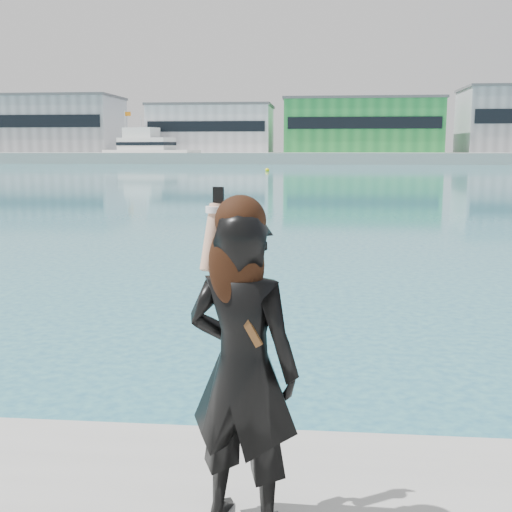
{
  "coord_description": "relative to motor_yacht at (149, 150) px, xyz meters",
  "views": [
    {
      "loc": [
        -0.25,
        -3.24,
        2.75
      ],
      "look_at": [
        -0.62,
        0.57,
        2.1
      ],
      "focal_mm": 45.0,
      "sensor_mm": 36.0,
      "label": 1
    }
  ],
  "objects": [
    {
      "name": "far_quay",
      "position": [
        32.48,
        12.66,
        -1.46
      ],
      "size": [
        320.0,
        40.0,
        2.0
      ],
      "primitive_type": "cube",
      "color": "#9E9E99",
      "rests_on": "ground"
    },
    {
      "name": "warehouse_grey_left",
      "position": [
        -22.52,
        10.64,
        5.3
      ],
      "size": [
        26.52,
        16.36,
        11.5
      ],
      "color": "gray",
      "rests_on": "far_quay"
    },
    {
      "name": "warehouse_white",
      "position": [
        10.48,
        10.64,
        4.3
      ],
      "size": [
        24.48,
        15.35,
        9.5
      ],
      "color": "silver",
      "rests_on": "far_quay"
    },
    {
      "name": "warehouse_green",
      "position": [
        40.48,
        10.64,
        4.8
      ],
      "size": [
        30.6,
        16.36,
        10.5
      ],
      "color": "green",
      "rests_on": "far_quay"
    },
    {
      "name": "flagpole_left",
      "position": [
        -5.42,
        3.66,
        4.08
      ],
      "size": [
        1.28,
        0.16,
        8.0
      ],
      "color": "silver",
      "rests_on": "far_quay"
    },
    {
      "name": "flagpole_right",
      "position": [
        54.58,
        3.66,
        4.08
      ],
      "size": [
        1.28,
        0.16,
        8.0
      ],
      "color": "silver",
      "rests_on": "far_quay"
    },
    {
      "name": "motor_yacht",
      "position": [
        0.0,
        0.0,
        0.0
      ],
      "size": [
        19.45,
        10.9,
        8.76
      ],
      "rotation": [
        0.0,
        0.0,
        -0.32
      ],
      "color": "silver",
      "rests_on": "ground"
    },
    {
      "name": "buoy_far",
      "position": [
        25.96,
        -42.04,
        -2.46
      ],
      "size": [
        0.5,
        0.5,
        0.5
      ],
      "primitive_type": "sphere",
      "color": "yellow",
      "rests_on": "ground"
    },
    {
      "name": "woman",
      "position": [
        31.86,
        -117.47,
        -0.78
      ],
      "size": [
        0.7,
        0.56,
        1.75
      ],
      "rotation": [
        0.0,
        0.0,
        2.83
      ],
      "color": "black",
      "rests_on": "near_quay"
    }
  ]
}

